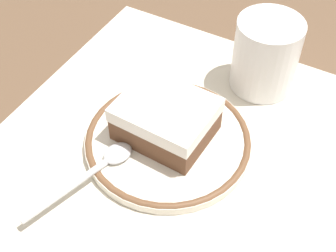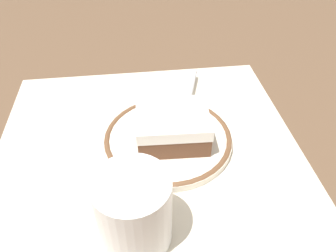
% 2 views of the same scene
% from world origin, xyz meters
% --- Properties ---
extents(ground_plane, '(2.40, 2.40, 0.00)m').
position_xyz_m(ground_plane, '(0.00, 0.00, 0.00)').
color(ground_plane, brown).
extents(placemat, '(0.43, 0.40, 0.00)m').
position_xyz_m(placemat, '(0.00, 0.00, 0.00)').
color(placemat, beige).
rests_on(placemat, ground_plane).
extents(plate, '(0.19, 0.19, 0.01)m').
position_xyz_m(plate, '(-0.03, -0.01, 0.01)').
color(plate, silver).
rests_on(plate, placemat).
extents(cake_slice, '(0.10, 0.09, 0.05)m').
position_xyz_m(cake_slice, '(-0.04, -0.00, 0.03)').
color(cake_slice, brown).
rests_on(cake_slice, plate).
extents(spoon, '(0.06, 0.14, 0.01)m').
position_xyz_m(spoon, '(-0.07, -0.08, 0.02)').
color(spoon, silver).
rests_on(spoon, plate).
extents(cup, '(0.08, 0.08, 0.09)m').
position_xyz_m(cup, '(0.02, 0.14, 0.04)').
color(cup, white).
rests_on(cup, placemat).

